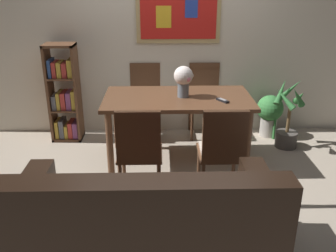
{
  "coord_description": "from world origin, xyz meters",
  "views": [
    {
      "loc": [
        -0.07,
        -3.38,
        1.95
      ],
      "look_at": [
        0.0,
        -0.2,
        0.65
      ],
      "focal_mm": 39.98,
      "sensor_mm": 36.0,
      "label": 1
    }
  ],
  "objects_px": {
    "dining_chair_far_right": "(204,94)",
    "dining_chair_near_left": "(139,147)",
    "dining_chair_far_left": "(145,94)",
    "potted_ivy": "(270,113)",
    "potted_palm": "(288,121)",
    "dining_chair_near_right": "(222,147)",
    "leather_couch": "(146,228)",
    "bookshelf": "(65,97)",
    "dining_table": "(178,106)",
    "flower_vase": "(184,79)",
    "tv_remote": "(223,100)"
  },
  "relations": [
    {
      "from": "potted_ivy",
      "to": "potted_palm",
      "type": "height_order",
      "value": "potted_palm"
    },
    {
      "from": "potted_ivy",
      "to": "tv_remote",
      "type": "distance_m",
      "value": 1.21
    },
    {
      "from": "flower_vase",
      "to": "dining_chair_far_right",
      "type": "bearing_deg",
      "value": 67.5
    },
    {
      "from": "dining_table",
      "to": "tv_remote",
      "type": "relative_size",
      "value": 10.05
    },
    {
      "from": "dining_chair_near_left",
      "to": "leather_couch",
      "type": "relative_size",
      "value": 0.51
    },
    {
      "from": "potted_palm",
      "to": "bookshelf",
      "type": "bearing_deg",
      "value": 173.38
    },
    {
      "from": "potted_ivy",
      "to": "dining_chair_near_right",
      "type": "bearing_deg",
      "value": -120.16
    },
    {
      "from": "dining_chair_far_right",
      "to": "potted_palm",
      "type": "xyz_separation_m",
      "value": [
        0.95,
        -0.45,
        -0.21
      ]
    },
    {
      "from": "dining_chair_far_right",
      "to": "potted_ivy",
      "type": "relative_size",
      "value": 1.69
    },
    {
      "from": "dining_chair_far_left",
      "to": "dining_chair_near_left",
      "type": "relative_size",
      "value": 1.0
    },
    {
      "from": "dining_chair_far_right",
      "to": "potted_palm",
      "type": "bearing_deg",
      "value": -25.44
    },
    {
      "from": "bookshelf",
      "to": "potted_ivy",
      "type": "distance_m",
      "value": 2.57
    },
    {
      "from": "leather_couch",
      "to": "potted_palm",
      "type": "height_order",
      "value": "leather_couch"
    },
    {
      "from": "leather_couch",
      "to": "dining_chair_far_left",
      "type": "bearing_deg",
      "value": 91.8
    },
    {
      "from": "potted_ivy",
      "to": "leather_couch",
      "type": "bearing_deg",
      "value": -123.32
    },
    {
      "from": "dining_chair_far_right",
      "to": "tv_remote",
      "type": "height_order",
      "value": "dining_chair_far_right"
    },
    {
      "from": "dining_chair_near_right",
      "to": "flower_vase",
      "type": "bearing_deg",
      "value": 110.28
    },
    {
      "from": "dining_table",
      "to": "dining_chair_near_right",
      "type": "bearing_deg",
      "value": -66.09
    },
    {
      "from": "dining_chair_far_left",
      "to": "potted_ivy",
      "type": "xyz_separation_m",
      "value": [
        1.58,
        -0.13,
        -0.22
      ]
    },
    {
      "from": "dining_chair_near_left",
      "to": "leather_couch",
      "type": "distance_m",
      "value": 0.87
    },
    {
      "from": "dining_chair_near_left",
      "to": "tv_remote",
      "type": "bearing_deg",
      "value": 37.3
    },
    {
      "from": "dining_chair_far_left",
      "to": "tv_remote",
      "type": "bearing_deg",
      "value": -49.35
    },
    {
      "from": "dining_chair_near_right",
      "to": "flower_vase",
      "type": "xyz_separation_m",
      "value": [
        -0.3,
        0.8,
        0.41
      ]
    },
    {
      "from": "dining_table",
      "to": "dining_chair_near_left",
      "type": "distance_m",
      "value": 0.88
    },
    {
      "from": "dining_chair_near_left",
      "to": "bookshelf",
      "type": "bearing_deg",
      "value": 124.36
    },
    {
      "from": "dining_chair_far_left",
      "to": "leather_couch",
      "type": "bearing_deg",
      "value": -88.2
    },
    {
      "from": "potted_ivy",
      "to": "potted_palm",
      "type": "xyz_separation_m",
      "value": [
        0.12,
        -0.34,
        0.01
      ]
    },
    {
      "from": "dining_chair_far_left",
      "to": "flower_vase",
      "type": "relative_size",
      "value": 2.78
    },
    {
      "from": "dining_chair_near_left",
      "to": "dining_chair_far_left",
      "type": "bearing_deg",
      "value": 89.97
    },
    {
      "from": "dining_chair_far_left",
      "to": "bookshelf",
      "type": "xyz_separation_m",
      "value": [
        -0.98,
        -0.15,
        0.01
      ]
    },
    {
      "from": "dining_chair_far_right",
      "to": "dining_chair_near_left",
      "type": "distance_m",
      "value": 1.74
    },
    {
      "from": "leather_couch",
      "to": "dining_chair_near_left",
      "type": "bearing_deg",
      "value": 95.27
    },
    {
      "from": "dining_chair_far_right",
      "to": "flower_vase",
      "type": "xyz_separation_m",
      "value": [
        -0.32,
        -0.77,
        0.41
      ]
    },
    {
      "from": "dining_chair_far_right",
      "to": "potted_palm",
      "type": "relative_size",
      "value": 1.11
    },
    {
      "from": "potted_ivy",
      "to": "flower_vase",
      "type": "bearing_deg",
      "value": -150.03
    },
    {
      "from": "dining_chair_near_left",
      "to": "potted_ivy",
      "type": "bearing_deg",
      "value": 42.63
    },
    {
      "from": "dining_table",
      "to": "dining_chair_near_right",
      "type": "xyz_separation_m",
      "value": [
        0.35,
        -0.8,
        -0.11
      ]
    },
    {
      "from": "tv_remote",
      "to": "bookshelf",
      "type": "bearing_deg",
      "value": 155.98
    },
    {
      "from": "tv_remote",
      "to": "flower_vase",
      "type": "bearing_deg",
      "value": 156.94
    },
    {
      "from": "bookshelf",
      "to": "flower_vase",
      "type": "relative_size",
      "value": 3.65
    },
    {
      "from": "dining_chair_near_right",
      "to": "dining_chair_far_right",
      "type": "height_order",
      "value": "same"
    },
    {
      "from": "dining_chair_near_right",
      "to": "potted_palm",
      "type": "xyz_separation_m",
      "value": [
        0.97,
        1.13,
        -0.21
      ]
    },
    {
      "from": "dining_chair_far_right",
      "to": "leather_couch",
      "type": "height_order",
      "value": "dining_chair_far_right"
    },
    {
      "from": "potted_palm",
      "to": "tv_remote",
      "type": "xyz_separation_m",
      "value": [
        -0.88,
        -0.49,
        0.43
      ]
    },
    {
      "from": "potted_ivy",
      "to": "potted_palm",
      "type": "relative_size",
      "value": 0.66
    },
    {
      "from": "dining_chair_near_left",
      "to": "tv_remote",
      "type": "xyz_separation_m",
      "value": [
        0.82,
        0.63,
        0.22
      ]
    },
    {
      "from": "dining_chair_near_right",
      "to": "leather_couch",
      "type": "height_order",
      "value": "dining_chair_near_right"
    },
    {
      "from": "bookshelf",
      "to": "tv_remote",
      "type": "distance_m",
      "value": 1.98
    },
    {
      "from": "tv_remote",
      "to": "dining_table",
      "type": "bearing_deg",
      "value": 159.99
    },
    {
      "from": "dining_chair_near_right",
      "to": "tv_remote",
      "type": "bearing_deg",
      "value": 81.66
    }
  ]
}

